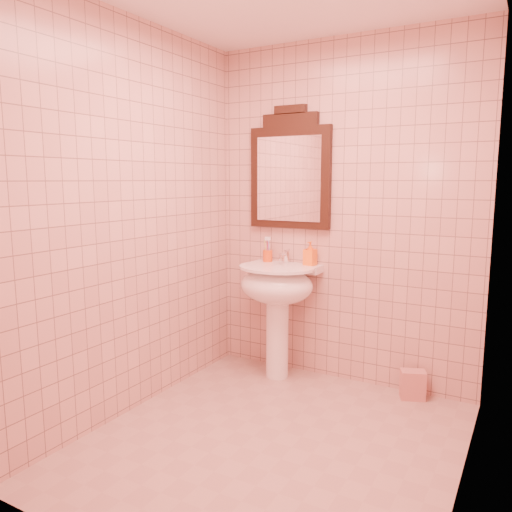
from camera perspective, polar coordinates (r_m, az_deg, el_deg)
The scene contains 8 objects.
floor at distance 3.08m, azimuth 1.85°, elevation -20.45°, with size 2.20×2.20×0.00m, color tan.
back_wall at distance 3.71m, azimuth 9.86°, elevation 4.72°, with size 2.00×0.02×2.50m, color #D2A092.
pedestal_sink at distance 3.75m, azimuth 2.42°, elevation -4.22°, with size 0.58×0.58×0.86m.
faucet at distance 3.82m, azimuth 3.37°, elevation -0.03°, with size 0.04×0.16×0.11m.
mirror at distance 3.83m, azimuth 3.89°, elevation 9.54°, with size 0.65×0.06×0.91m.
toothbrush_cup at distance 3.91m, azimuth 1.34°, elevation 0.06°, with size 0.07×0.07×0.17m.
soap_dispenser at distance 3.76m, azimuth 6.20°, elevation 0.29°, with size 0.08×0.08×0.18m, color orange.
towel at distance 3.72m, azimuth 17.47°, elevation -13.85°, with size 0.16×0.11×0.20m, color #D27B80.
Camera 1 is at (1.24, -2.39, 1.50)m, focal length 35.00 mm.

